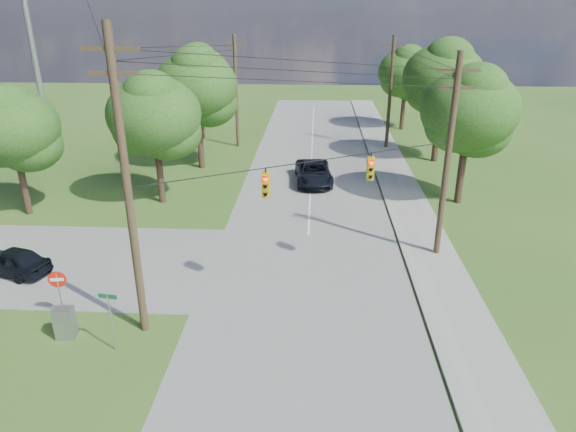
# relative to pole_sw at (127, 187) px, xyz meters

# --- Properties ---
(ground) EXTENTS (140.00, 140.00, 0.00)m
(ground) POSITION_rel_pole_sw_xyz_m (4.60, -0.40, -6.23)
(ground) COLOR #31581D
(ground) RESTS_ON ground
(main_road) EXTENTS (10.00, 100.00, 0.03)m
(main_road) POSITION_rel_pole_sw_xyz_m (6.60, 4.60, -6.21)
(main_road) COLOR gray
(main_road) RESTS_ON ground
(sidewalk_east) EXTENTS (2.60, 100.00, 0.12)m
(sidewalk_east) POSITION_rel_pole_sw_xyz_m (13.30, 4.60, -6.17)
(sidewalk_east) COLOR #9E9B94
(sidewalk_east) RESTS_ON ground
(pole_sw) EXTENTS (2.00, 0.32, 12.00)m
(pole_sw) POSITION_rel_pole_sw_xyz_m (0.00, 0.00, 0.00)
(pole_sw) COLOR #4B3927
(pole_sw) RESTS_ON ground
(pole_ne) EXTENTS (2.00, 0.32, 10.50)m
(pole_ne) POSITION_rel_pole_sw_xyz_m (13.50, 7.60, -0.76)
(pole_ne) COLOR #4B3927
(pole_ne) RESTS_ON ground
(pole_north_e) EXTENTS (2.00, 0.32, 10.00)m
(pole_north_e) POSITION_rel_pole_sw_xyz_m (13.50, 29.60, -1.10)
(pole_north_e) COLOR #4B3927
(pole_north_e) RESTS_ON ground
(pole_north_w) EXTENTS (2.00, 0.32, 10.00)m
(pole_north_w) POSITION_rel_pole_sw_xyz_m (-0.40, 29.60, -1.10)
(pole_north_w) COLOR #4B3927
(pole_north_w) RESTS_ON ground
(power_lines) EXTENTS (13.93, 29.62, 4.93)m
(power_lines) POSITION_rel_pole_sw_xyz_m (6.10, 11.14, 2.93)
(power_lines) COLOR black
(power_lines) RESTS_ON ground
(traffic_signals) EXTENTS (4.91, 3.27, 1.05)m
(traffic_signals) POSITION_rel_pole_sw_xyz_m (7.15, 4.03, -0.73)
(traffic_signals) COLOR gold
(traffic_signals) RESTS_ON ground
(tree_w_near) EXTENTS (6.00, 6.00, 8.40)m
(tree_w_near) POSITION_rel_pole_sw_xyz_m (-3.40, 14.60, -0.30)
(tree_w_near) COLOR #432E21
(tree_w_near) RESTS_ON ground
(tree_w_mid) EXTENTS (6.40, 6.40, 9.22)m
(tree_w_mid) POSITION_rel_pole_sw_xyz_m (-2.40, 22.60, 0.35)
(tree_w_mid) COLOR #432E21
(tree_w_mid) RESTS_ON ground
(tree_w_far) EXTENTS (6.00, 6.00, 8.73)m
(tree_w_far) POSITION_rel_pole_sw_xyz_m (-4.40, 32.60, 0.02)
(tree_w_far) COLOR #432E21
(tree_w_far) RESTS_ON ground
(tree_e_near) EXTENTS (6.20, 6.20, 8.81)m
(tree_e_near) POSITION_rel_pole_sw_xyz_m (16.60, 15.60, 0.02)
(tree_e_near) COLOR #432E21
(tree_e_near) RESTS_ON ground
(tree_e_mid) EXTENTS (6.60, 6.60, 9.64)m
(tree_e_mid) POSITION_rel_pole_sw_xyz_m (17.10, 25.60, 0.68)
(tree_e_mid) COLOR #432E21
(tree_e_mid) RESTS_ON ground
(tree_e_far) EXTENTS (5.80, 5.80, 8.32)m
(tree_e_far) POSITION_rel_pole_sw_xyz_m (16.10, 37.60, -0.31)
(tree_e_far) COLOR #432E21
(tree_e_far) RESTS_ON ground
(tree_cross_n) EXTENTS (5.60, 5.60, 7.91)m
(tree_cross_n) POSITION_rel_pole_sw_xyz_m (-11.40, 12.10, -0.63)
(tree_cross_n) COLOR #432E21
(tree_cross_n) RESTS_ON ground
(car_cross_dark) EXTENTS (4.33, 2.75, 1.37)m
(car_cross_dark) POSITION_rel_pole_sw_xyz_m (-8.00, 4.28, -5.51)
(car_cross_dark) COLOR black
(car_cross_dark) RESTS_ON cross_road
(car_main_north) EXTENTS (3.05, 5.79, 1.55)m
(car_main_north) POSITION_rel_pole_sw_xyz_m (6.82, 19.19, -5.42)
(car_main_north) COLOR black
(car_main_north) RESTS_ON main_road
(control_cabinet) EXTENTS (0.79, 0.60, 1.35)m
(control_cabinet) POSITION_rel_pole_sw_xyz_m (-2.96, -0.72, -5.55)
(control_cabinet) COLOR gray
(control_cabinet) RESTS_ON ground
(do_not_enter_sign) EXTENTS (0.75, 0.17, 2.27)m
(do_not_enter_sign) POSITION_rel_pole_sw_xyz_m (-3.71, 0.60, -4.56)
(do_not_enter_sign) COLOR gray
(do_not_enter_sign) RESTS_ON ground
(street_name_sign) EXTENTS (0.75, 0.14, 2.51)m
(street_name_sign) POSITION_rel_pole_sw_xyz_m (-0.73, -1.42, -4.62)
(street_name_sign) COLOR gray
(street_name_sign) RESTS_ON ground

